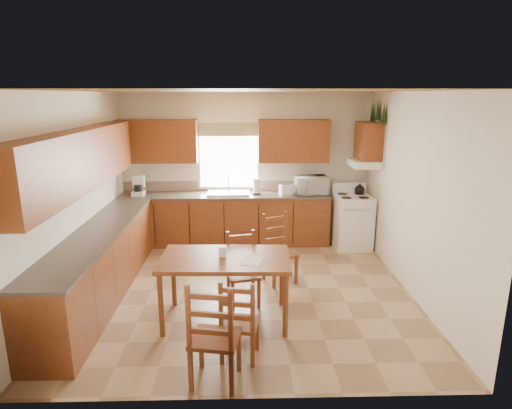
{
  "coord_description": "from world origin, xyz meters",
  "views": [
    {
      "loc": [
        -0.0,
        -5.54,
        2.66
      ],
      "look_at": [
        0.15,
        0.3,
        1.15
      ],
      "focal_mm": 30.0,
      "sensor_mm": 36.0,
      "label": 1
    }
  ],
  "objects_px": {
    "chair_near_left": "(215,332)",
    "chair_far_right": "(280,249)",
    "dining_table": "(226,289)",
    "chair_near_right": "(240,318)",
    "microwave": "(311,185)",
    "stove": "(351,222)",
    "chair_far_left": "(243,270)"
  },
  "relations": [
    {
      "from": "dining_table",
      "to": "microwave",
      "type": "bearing_deg",
      "value": 64.4
    },
    {
      "from": "chair_near_left",
      "to": "chair_far_right",
      "type": "height_order",
      "value": "chair_near_left"
    },
    {
      "from": "stove",
      "to": "microwave",
      "type": "relative_size",
      "value": 1.73
    },
    {
      "from": "chair_far_right",
      "to": "dining_table",
      "type": "bearing_deg",
      "value": -147.89
    },
    {
      "from": "chair_far_right",
      "to": "microwave",
      "type": "bearing_deg",
      "value": 44.53
    },
    {
      "from": "chair_near_left",
      "to": "chair_far_left",
      "type": "relative_size",
      "value": 1.11
    },
    {
      "from": "chair_near_right",
      "to": "chair_far_right",
      "type": "distance_m",
      "value": 1.93
    },
    {
      "from": "chair_near_right",
      "to": "chair_near_left",
      "type": "bearing_deg",
      "value": 69.34
    },
    {
      "from": "stove",
      "to": "dining_table",
      "type": "relative_size",
      "value": 0.61
    },
    {
      "from": "stove",
      "to": "chair_near_right",
      "type": "relative_size",
      "value": 1.03
    },
    {
      "from": "chair_far_right",
      "to": "chair_far_left",
      "type": "bearing_deg",
      "value": -151.54
    },
    {
      "from": "stove",
      "to": "chair_near_left",
      "type": "xyz_separation_m",
      "value": [
        -2.17,
        -3.65,
        0.06
      ]
    },
    {
      "from": "microwave",
      "to": "stove",
      "type": "bearing_deg",
      "value": -26.84
    },
    {
      "from": "microwave",
      "to": "chair_far_right",
      "type": "xyz_separation_m",
      "value": [
        -0.69,
        -1.71,
        -0.58
      ]
    },
    {
      "from": "chair_near_right",
      "to": "microwave",
      "type": "bearing_deg",
      "value": -99.39
    },
    {
      "from": "microwave",
      "to": "chair_near_right",
      "type": "height_order",
      "value": "microwave"
    },
    {
      "from": "chair_far_left",
      "to": "chair_far_right",
      "type": "height_order",
      "value": "chair_far_right"
    },
    {
      "from": "stove",
      "to": "chair_near_right",
      "type": "bearing_deg",
      "value": -124.14
    },
    {
      "from": "dining_table",
      "to": "chair_near_left",
      "type": "xyz_separation_m",
      "value": [
        -0.05,
        -1.15,
        0.12
      ]
    },
    {
      "from": "dining_table",
      "to": "chair_far_right",
      "type": "distance_m",
      "value": 1.31
    },
    {
      "from": "microwave",
      "to": "chair_far_left",
      "type": "height_order",
      "value": "microwave"
    },
    {
      "from": "dining_table",
      "to": "chair_near_right",
      "type": "bearing_deg",
      "value": -75.5
    },
    {
      "from": "microwave",
      "to": "chair_near_left",
      "type": "height_order",
      "value": "microwave"
    },
    {
      "from": "stove",
      "to": "microwave",
      "type": "bearing_deg",
      "value": 154.93
    },
    {
      "from": "stove",
      "to": "chair_far_right",
      "type": "bearing_deg",
      "value": -137.55
    },
    {
      "from": "microwave",
      "to": "chair_far_right",
      "type": "bearing_deg",
      "value": -117.17
    },
    {
      "from": "chair_far_left",
      "to": "chair_far_right",
      "type": "xyz_separation_m",
      "value": [
        0.53,
        0.68,
        0.03
      ]
    },
    {
      "from": "dining_table",
      "to": "chair_far_left",
      "type": "distance_m",
      "value": 0.46
    },
    {
      "from": "dining_table",
      "to": "chair_far_right",
      "type": "relative_size",
      "value": 1.52
    },
    {
      "from": "microwave",
      "to": "dining_table",
      "type": "distance_m",
      "value": 3.2
    },
    {
      "from": "dining_table",
      "to": "chair_far_left",
      "type": "bearing_deg",
      "value": 64.03
    },
    {
      "from": "chair_near_right",
      "to": "dining_table",
      "type": "bearing_deg",
      "value": -67.06
    }
  ]
}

